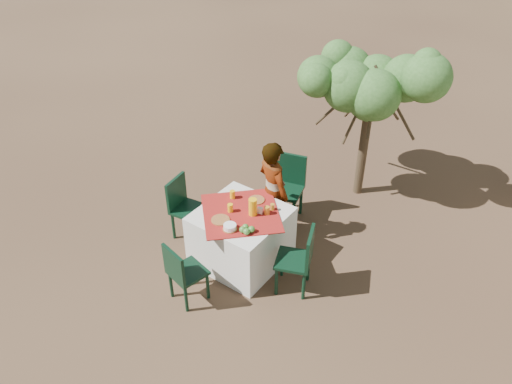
# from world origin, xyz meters

# --- Properties ---
(ground) EXTENTS (160.00, 160.00, 0.00)m
(ground) POSITION_xyz_m (0.00, 0.00, 0.00)
(ground) COLOR #3A251A
(ground) RESTS_ON ground
(table) EXTENTS (1.30, 1.30, 0.76)m
(table) POSITION_xyz_m (-0.64, -0.30, 0.38)
(table) COLOR white
(table) RESTS_ON ground
(chair_far) EXTENTS (0.54, 0.54, 0.96)m
(chair_far) POSITION_xyz_m (-0.68, 0.85, 0.53)
(chair_far) COLOR black
(chair_far) RESTS_ON ground
(chair_near) EXTENTS (0.46, 0.46, 0.83)m
(chair_near) POSITION_xyz_m (-0.75, -1.27, 0.46)
(chair_near) COLOR black
(chair_near) RESTS_ON ground
(chair_left) EXTENTS (0.46, 0.46, 0.88)m
(chair_left) POSITION_xyz_m (-1.58, -0.34, 0.49)
(chair_left) COLOR black
(chair_left) RESTS_ON ground
(chair_right) EXTENTS (0.53, 0.53, 0.88)m
(chair_right) POSITION_xyz_m (0.24, -0.31, 0.49)
(chair_right) COLOR black
(chair_right) RESTS_ON ground
(person) EXTENTS (0.63, 0.51, 1.48)m
(person) POSITION_xyz_m (-0.59, 0.32, 0.74)
(person) COLOR #8C6651
(person) RESTS_ON ground
(shrub_tree) EXTENTS (1.78, 1.75, 2.10)m
(shrub_tree) POSITION_xyz_m (-0.03, 2.05, 1.66)
(shrub_tree) COLOR #403120
(shrub_tree) RESTS_ON ground
(plate_far) EXTENTS (0.21, 0.21, 0.01)m
(plate_far) POSITION_xyz_m (-0.63, 0.02, 0.77)
(plate_far) COLOR brown
(plate_far) RESTS_ON table
(plate_near) EXTENTS (0.23, 0.23, 0.01)m
(plate_near) POSITION_xyz_m (-0.74, -0.57, 0.77)
(plate_near) COLOR brown
(plate_near) RESTS_ON table
(glass_far) EXTENTS (0.07, 0.07, 0.11)m
(glass_far) POSITION_xyz_m (-0.91, -0.12, 0.82)
(glass_far) COLOR yellow
(glass_far) RESTS_ON table
(glass_near) EXTENTS (0.07, 0.07, 0.11)m
(glass_near) POSITION_xyz_m (-0.76, -0.36, 0.82)
(glass_near) COLOR yellow
(glass_near) RESTS_ON table
(juice_pitcher) EXTENTS (0.10, 0.10, 0.23)m
(juice_pitcher) POSITION_xyz_m (-0.50, -0.24, 0.87)
(juice_pitcher) COLOR yellow
(juice_pitcher) RESTS_ON table
(bowl_plate) EXTENTS (0.17, 0.17, 0.01)m
(bowl_plate) POSITION_xyz_m (-0.54, -0.64, 0.77)
(bowl_plate) COLOR brown
(bowl_plate) RESTS_ON table
(white_bowl) EXTENTS (0.15, 0.15, 0.06)m
(white_bowl) POSITION_xyz_m (-0.54, -0.64, 0.80)
(white_bowl) COLOR white
(white_bowl) RESTS_ON bowl_plate
(jar_left) EXTENTS (0.07, 0.07, 0.11)m
(jar_left) POSITION_xyz_m (-0.36, -0.14, 0.82)
(jar_left) COLOR #C58522
(jar_left) RESTS_ON table
(jar_right) EXTENTS (0.05, 0.05, 0.08)m
(jar_right) POSITION_xyz_m (-0.36, -0.02, 0.80)
(jar_right) COLOR #C58522
(jar_right) RESTS_ON table
(napkin_holder) EXTENTS (0.07, 0.05, 0.08)m
(napkin_holder) POSITION_xyz_m (-0.44, -0.17, 0.80)
(napkin_holder) COLOR white
(napkin_holder) RESTS_ON table
(fruit_cluster) EXTENTS (0.16, 0.15, 0.08)m
(fruit_cluster) POSITION_xyz_m (-0.36, -0.56, 0.80)
(fruit_cluster) COLOR #45832F
(fruit_cluster) RESTS_ON table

